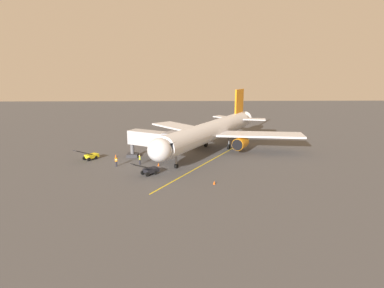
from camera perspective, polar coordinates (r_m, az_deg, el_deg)
The scene contains 12 objects.
ground_plane at distance 67.68m, azimuth 4.43°, elevation -0.74°, with size 220.00×220.00×0.00m, color #4C4C4F.
apron_lead_in_line at distance 59.51m, azimuth 3.82°, elevation -2.59°, with size 0.24×40.00×0.01m, color yellow.
airplane at distance 64.71m, azimuth 3.48°, elevation 2.27°, with size 30.90×36.61×11.50m.
jet_bridge at distance 57.72m, azimuth -6.12°, elevation 0.72°, with size 10.82×7.69×5.40m.
ground_crew_marshaller at distance 55.92m, azimuth -13.12°, elevation -2.97°, with size 0.42×0.28×1.71m.
ground_crew_wing_walker at distance 56.27m, azimuth -9.14°, elevation -2.70°, with size 0.30×0.43×1.71m.
ground_crew_loader at distance 64.70m, azimuth -6.45°, elevation -0.60°, with size 0.47×0.41×1.71m.
belt_loader_near_nose at distance 61.54m, azimuth -17.36°, elevation -1.96°, with size 3.74×4.36×2.32m.
belt_loader_portside at distance 50.77m, azimuth -7.45°, elevation -4.53°, with size 4.25×3.89×2.32m.
safety_cone_nose_left at distance 55.19m, azimuth -5.89°, elevation -3.56°, with size 0.32×0.32×0.55m, color #F2590F.
safety_cone_nose_right at distance 62.01m, azimuth -13.23°, elevation -2.03°, with size 0.32×0.32×0.55m, color #F2590F.
safety_cone_wing_port at distance 46.29m, azimuth 3.91°, elevation -6.73°, with size 0.32×0.32×0.55m, color #F2590F.
Camera 1 is at (6.99, 65.49, 15.58)m, focal length 30.47 mm.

